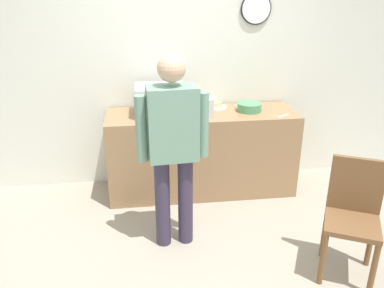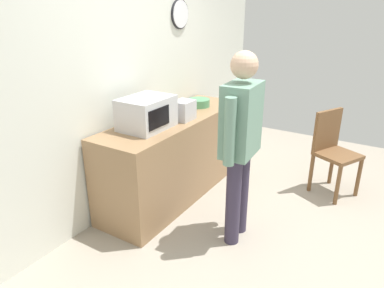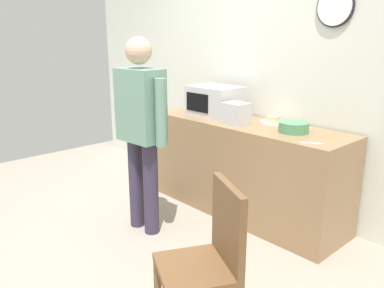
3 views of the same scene
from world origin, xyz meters
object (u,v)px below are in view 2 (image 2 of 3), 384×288
object	(u,v)px
salad_bowl	(199,103)
spoon_utensil	(184,104)
microwave	(147,113)
toaster	(184,110)
fork_utensil	(227,103)
person_standing	(240,137)
sandwich_plate	(171,109)
wooden_chair	(333,148)

from	to	relation	value
salad_bowl	spoon_utensil	distance (m)	0.20
microwave	spoon_utensil	size ratio (longest dim) A/B	2.94
toaster	fork_utensil	bearing A→B (deg)	-5.66
fork_utensil	person_standing	size ratio (longest dim) A/B	0.10
salad_bowl	fork_utensil	distance (m)	0.37
microwave	person_standing	xyz separation A→B (m)	(0.05, -0.95, -0.07)
microwave	salad_bowl	world-z (taller)	microwave
microwave	spoon_utensil	world-z (taller)	microwave
toaster	sandwich_plate	bearing A→B (deg)	56.90
person_standing	wooden_chair	xyz separation A→B (m)	(1.34, -0.53, -0.46)
salad_bowl	wooden_chair	bearing A→B (deg)	-72.67
toaster	person_standing	distance (m)	0.87
wooden_chair	toaster	bearing A→B (deg)	126.50
microwave	spoon_utensil	distance (m)	0.94
spoon_utensil	toaster	bearing A→B (deg)	-146.89
sandwich_plate	toaster	world-z (taller)	toaster
sandwich_plate	salad_bowl	size ratio (longest dim) A/B	0.95
sandwich_plate	microwave	bearing A→B (deg)	-166.17
person_standing	sandwich_plate	bearing A→B (deg)	63.26
toaster	fork_utensil	xyz separation A→B (m)	(0.83, -0.08, -0.10)
person_standing	microwave	bearing A→B (deg)	93.17
salad_bowl	sandwich_plate	bearing A→B (deg)	153.25
wooden_chair	sandwich_plate	bearing A→B (deg)	115.85
salad_bowl	spoon_utensil	world-z (taller)	salad_bowl
microwave	toaster	distance (m)	0.44
sandwich_plate	person_standing	size ratio (longest dim) A/B	0.14
sandwich_plate	spoon_utensil	bearing A→B (deg)	4.94
fork_utensil	spoon_utensil	distance (m)	0.52
salad_bowl	spoon_utensil	xyz separation A→B (m)	(-0.03, 0.19, -0.04)
person_standing	fork_utensil	bearing A→B (deg)	31.12
salad_bowl	fork_utensil	bearing A→B (deg)	-35.47
sandwich_plate	wooden_chair	world-z (taller)	sandwich_plate
sandwich_plate	spoon_utensil	xyz separation A→B (m)	(0.30, 0.03, -0.02)
sandwich_plate	wooden_chair	distance (m)	1.85
fork_utensil	spoon_utensil	size ratio (longest dim) A/B	1.00
microwave	salad_bowl	size ratio (longest dim) A/B	1.97
fork_utensil	wooden_chair	xyz separation A→B (m)	(0.16, -1.25, -0.38)
spoon_utensil	salad_bowl	bearing A→B (deg)	-81.50
person_standing	toaster	bearing A→B (deg)	65.85
fork_utensil	wooden_chair	distance (m)	1.31
sandwich_plate	toaster	size ratio (longest dim) A/B	1.09
salad_bowl	spoon_utensil	size ratio (longest dim) A/B	1.49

